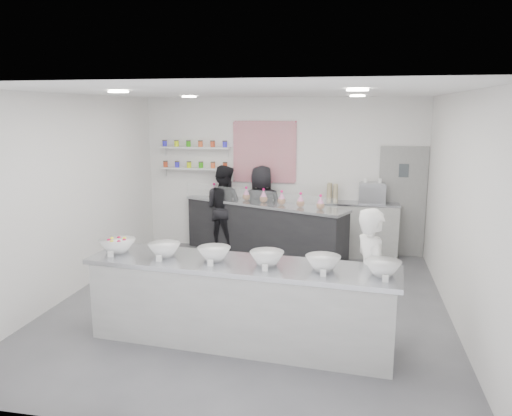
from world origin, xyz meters
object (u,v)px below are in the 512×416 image
at_px(prep_counter, 240,303).
at_px(woman_prep, 371,278).
at_px(espresso_ledge, 360,230).
at_px(staff_right, 262,209).
at_px(back_bar, 263,229).
at_px(espresso_machine, 372,193).
at_px(staff_left, 224,208).

distance_m(prep_counter, woman_prep, 1.57).
xyz_separation_m(espresso_ledge, staff_right, (-1.90, -0.07, 0.34)).
xyz_separation_m(back_bar, espresso_machine, (2.01, 0.32, 0.71)).
bearing_deg(espresso_ledge, prep_counter, -109.78).
height_order(prep_counter, back_bar, back_bar).
relative_size(espresso_ledge, staff_right, 0.82).
bearing_deg(prep_counter, staff_right, 101.67).
bearing_deg(back_bar, espresso_ledge, 32.95).
distance_m(woman_prep, staff_left, 4.57).
distance_m(espresso_ledge, staff_right, 1.93).
bearing_deg(staff_left, espresso_machine, -158.91).
distance_m(prep_counter, espresso_ledge, 4.22).
bearing_deg(espresso_ledge, espresso_machine, 0.00).
height_order(back_bar, espresso_ledge, espresso_ledge).
bearing_deg(woman_prep, espresso_ledge, -20.04).
relative_size(back_bar, espresso_machine, 6.90).
bearing_deg(woman_prep, staff_left, 15.75).
distance_m(espresso_ledge, staff_left, 2.69).
height_order(espresso_machine, staff_right, staff_right).
bearing_deg(espresso_machine, staff_left, -178.65).
distance_m(back_bar, staff_right, 0.43).
bearing_deg(staff_left, back_bar, -176.67).
bearing_deg(woman_prep, espresso_machine, -22.94).
height_order(espresso_machine, staff_left, staff_left).
relative_size(prep_counter, espresso_ledge, 2.63).
relative_size(espresso_machine, woman_prep, 0.29).
distance_m(woman_prep, staff_right, 4.15).
distance_m(back_bar, espresso_machine, 2.15).
distance_m(staff_left, staff_right, 0.77).
xyz_separation_m(prep_counter, back_bar, (-0.39, 3.65, 0.01)).
xyz_separation_m(espresso_ledge, woman_prep, (0.09, -3.71, 0.31)).
bearing_deg(staff_left, espresso_ledge, -158.82).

